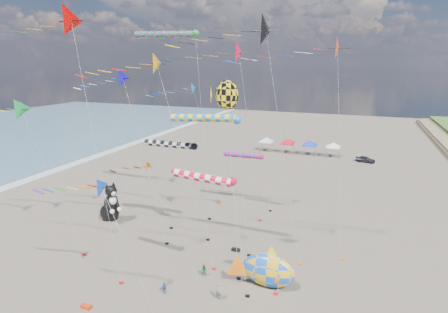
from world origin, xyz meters
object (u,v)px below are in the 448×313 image
Objects in this scene: child_green at (204,271)px; child_blue at (164,288)px; parked_car at (365,159)px; person_adult at (219,292)px; cat_inflatable at (110,201)px; fish_inflatable at (268,270)px.

child_green is 4.31m from child_blue.
parked_car reaches higher than child_blue.
person_adult is 1.35× the size of child_green.
person_adult is 53.15m from parked_car.
parked_car reaches higher than child_green.
cat_inflatable is 1.39× the size of parked_car.
fish_inflatable is 6.20m from child_green.
fish_inflatable is 9.48m from child_blue.
person_adult is at bearing -134.54° from fish_inflatable.
cat_inflatable is 4.52× the size of child_green.
fish_inflatable is 5.92× the size of child_blue.
cat_inflatable is at bearing 89.94° from child_blue.
child_blue is at bearing -11.99° from cat_inflatable.
parked_car is at bearing 72.17° from person_adult.
cat_inflatable is 52.35m from parked_car.
fish_inflatable is at bearing -179.55° from parked_car.
fish_inflatable reaches higher than parked_car.
cat_inflatable reaches higher than person_adult.
child_green is at bearing 173.91° from parked_car.
cat_inflatable is 23.57m from fish_inflatable.
person_adult is 3.79m from child_green.
person_adult is (19.25, -9.83, -1.88)m from cat_inflatable.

